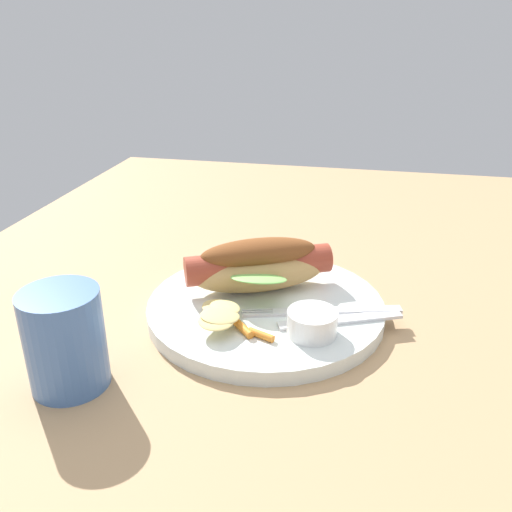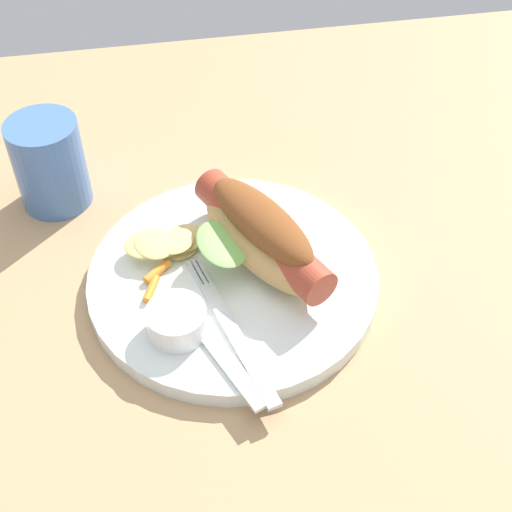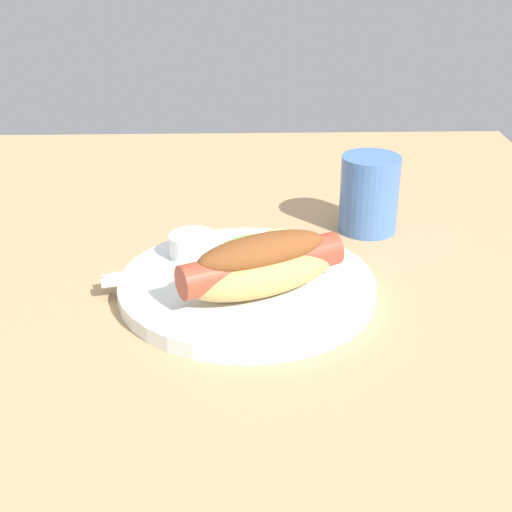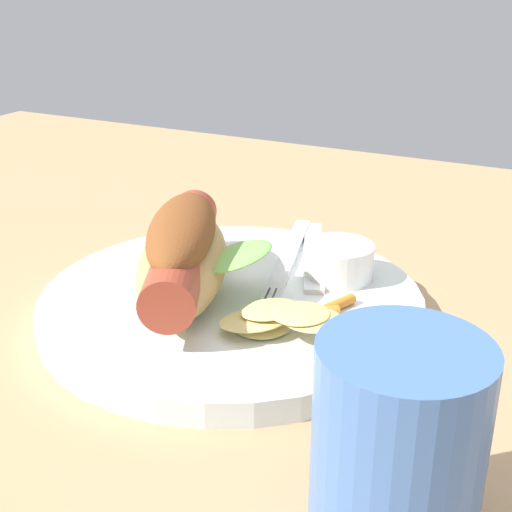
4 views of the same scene
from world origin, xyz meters
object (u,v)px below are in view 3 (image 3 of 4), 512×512
(plate, at_px, (251,286))
(carrot_garnish, at_px, (251,247))
(sauce_ramekin, at_px, (196,245))
(knife, at_px, (170,267))
(fork, at_px, (185,273))
(chips_pile, at_px, (284,246))
(drinking_cup, at_px, (372,194))
(hot_dog, at_px, (266,265))

(plate, xyz_separation_m, carrot_garnish, (-0.07, 0.00, 0.01))
(sauce_ramekin, distance_m, knife, 0.04)
(plate, height_order, knife, knife)
(knife, bearing_deg, plate, -40.19)
(fork, height_order, chips_pile, chips_pile)
(plate, distance_m, knife, 0.09)
(sauce_ramekin, bearing_deg, carrot_garnish, 103.20)
(fork, xyz_separation_m, drinking_cup, (-0.14, 0.21, 0.03))
(drinking_cup, bearing_deg, fork, -55.86)
(sauce_ramekin, distance_m, fork, 0.05)
(fork, xyz_separation_m, carrot_garnish, (-0.06, 0.07, 0.00))
(fork, bearing_deg, chips_pile, 7.71)
(carrot_garnish, xyz_separation_m, drinking_cup, (-0.09, 0.14, 0.03))
(plate, xyz_separation_m, knife, (-0.03, -0.08, 0.01))
(knife, bearing_deg, hot_dog, -51.97)
(sauce_ramekin, bearing_deg, drinking_cup, 116.35)
(sauce_ramekin, relative_size, drinking_cup, 0.54)
(plate, distance_m, sauce_ramekin, 0.08)
(fork, relative_size, chips_pile, 1.96)
(carrot_garnish, bearing_deg, plate, -1.85)
(plate, bearing_deg, hot_dog, 26.09)
(plate, height_order, carrot_garnish, carrot_garnish)
(fork, height_order, carrot_garnish, carrot_garnish)
(hot_dog, relative_size, drinking_cup, 1.79)
(sauce_ramekin, xyz_separation_m, knife, (0.03, -0.03, -0.01))
(chips_pile, distance_m, carrot_garnish, 0.04)
(fork, distance_m, knife, 0.02)
(plate, xyz_separation_m, chips_pile, (-0.05, 0.04, 0.02))
(carrot_garnish, bearing_deg, sauce_ramekin, -76.80)
(hot_dog, height_order, sauce_ramekin, hot_dog)
(knife, relative_size, chips_pile, 1.54)
(knife, relative_size, drinking_cup, 1.42)
(fork, height_order, knife, same)
(chips_pile, height_order, carrot_garnish, chips_pile)
(carrot_garnish, bearing_deg, chips_pile, 66.17)
(knife, xyz_separation_m, carrot_garnish, (-0.04, 0.08, 0.00))
(sauce_ramekin, bearing_deg, fork, -12.11)
(sauce_ramekin, height_order, drinking_cup, drinking_cup)
(sauce_ramekin, xyz_separation_m, fork, (0.04, -0.01, -0.01))
(chips_pile, xyz_separation_m, carrot_garnish, (-0.02, -0.03, -0.01))
(chips_pile, relative_size, drinking_cup, 0.92)
(hot_dog, distance_m, chips_pile, 0.09)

